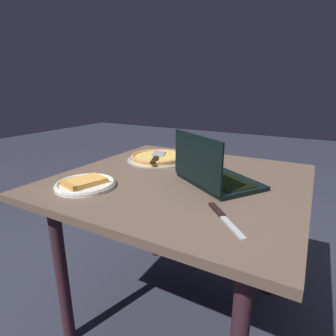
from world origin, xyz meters
The scene contains 6 objects.
ground_plane centered at (0.00, 0.00, 0.00)m, with size 12.00×12.00×0.00m, color #313444.
dining_table centered at (0.00, 0.00, 0.68)m, with size 1.06×1.04×0.77m.
laptop centered at (-0.16, 0.01, 0.82)m, with size 0.42×0.39×0.22m.
pizza_plate centered at (0.29, 0.30, 0.79)m, with size 0.25×0.25×0.04m.
pizza_tray centered at (0.25, -0.21, 0.79)m, with size 0.34×0.34×0.03m.
table_knife centered at (-0.29, 0.29, 0.78)m, with size 0.17×0.18×0.01m.
Camera 1 is at (-0.51, 1.04, 1.17)m, focal length 28.65 mm.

